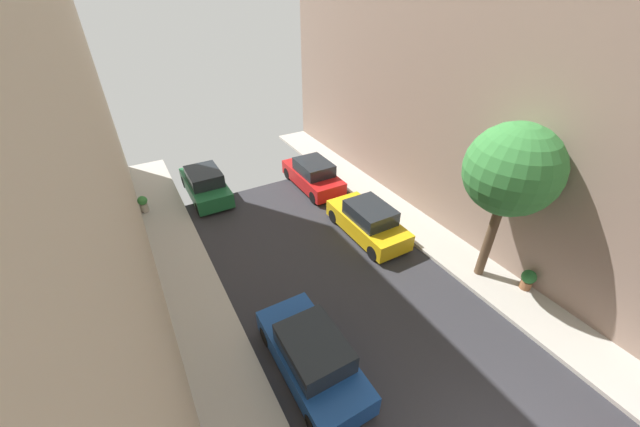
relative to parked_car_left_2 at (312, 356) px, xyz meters
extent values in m
cube|color=#B7B2A8|center=(7.70, -4.71, -0.64)|extent=(2.00, 44.00, 0.15)
cube|color=#194799|center=(0.00, 0.04, -0.17)|extent=(1.76, 4.20, 0.76)
cube|color=#1E2328|center=(0.00, -0.11, 0.53)|extent=(1.56, 2.10, 0.64)
cylinder|color=black|center=(-0.78, 1.59, -0.40)|extent=(0.22, 0.64, 0.64)
cylinder|color=black|center=(0.78, 1.59, -0.40)|extent=(0.22, 0.64, 0.64)
cylinder|color=black|center=(-0.78, -1.51, -0.40)|extent=(0.22, 0.64, 0.64)
cylinder|color=black|center=(0.78, -1.51, -0.40)|extent=(0.22, 0.64, 0.64)
cube|color=#1E6638|center=(0.00, 11.70, -0.17)|extent=(1.76, 4.20, 0.76)
cube|color=#1E2328|center=(0.00, 11.55, 0.53)|extent=(1.56, 2.10, 0.64)
cylinder|color=black|center=(-0.78, 13.25, -0.40)|extent=(0.22, 0.64, 0.64)
cylinder|color=black|center=(0.78, 13.25, -0.40)|extent=(0.22, 0.64, 0.64)
cylinder|color=black|center=(-0.78, 10.15, -0.40)|extent=(0.22, 0.64, 0.64)
cylinder|color=black|center=(0.78, 10.15, -0.40)|extent=(0.22, 0.64, 0.64)
cube|color=gold|center=(5.40, 4.74, -0.17)|extent=(1.76, 4.20, 0.76)
cube|color=#1E2328|center=(5.40, 4.59, 0.53)|extent=(1.56, 2.10, 0.64)
cylinder|color=black|center=(4.62, 6.29, -0.40)|extent=(0.22, 0.64, 0.64)
cylinder|color=black|center=(6.18, 6.29, -0.40)|extent=(0.22, 0.64, 0.64)
cylinder|color=black|center=(4.62, 3.19, -0.40)|extent=(0.22, 0.64, 0.64)
cylinder|color=black|center=(6.18, 3.19, -0.40)|extent=(0.22, 0.64, 0.64)
cube|color=red|center=(5.40, 9.82, -0.17)|extent=(1.76, 4.20, 0.76)
cube|color=#1E2328|center=(5.40, 9.67, 0.53)|extent=(1.56, 2.10, 0.64)
cylinder|color=black|center=(4.62, 11.37, -0.40)|extent=(0.22, 0.64, 0.64)
cylinder|color=black|center=(6.18, 11.37, -0.40)|extent=(0.22, 0.64, 0.64)
cylinder|color=black|center=(4.62, 8.27, -0.40)|extent=(0.22, 0.64, 0.64)
cylinder|color=black|center=(6.18, 8.27, -0.40)|extent=(0.22, 0.64, 0.64)
cylinder|color=brown|center=(7.61, 0.37, 1.09)|extent=(0.33, 0.33, 3.31)
sphere|color=#38843D|center=(7.61, 0.37, 3.90)|extent=(3.08, 3.08, 3.08)
cylinder|color=brown|center=(8.42, -1.05, -0.40)|extent=(0.40, 0.40, 0.34)
sphere|color=#23602D|center=(8.42, -1.05, -0.02)|extent=(0.51, 0.51, 0.51)
cylinder|color=#B2A899|center=(-3.08, 11.51, -0.36)|extent=(0.37, 0.37, 0.42)
sphere|color=#38843D|center=(-3.08, 11.51, 0.03)|extent=(0.45, 0.45, 0.45)
camera|label=1|loc=(-2.91, -5.54, 9.11)|focal=20.06mm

